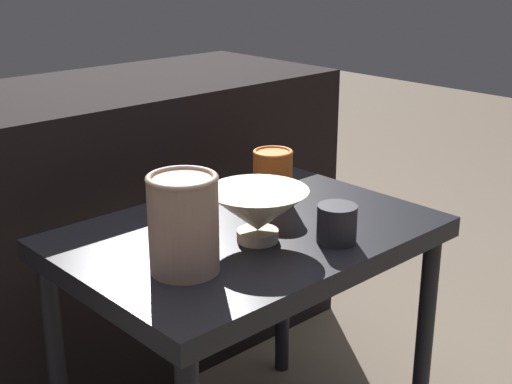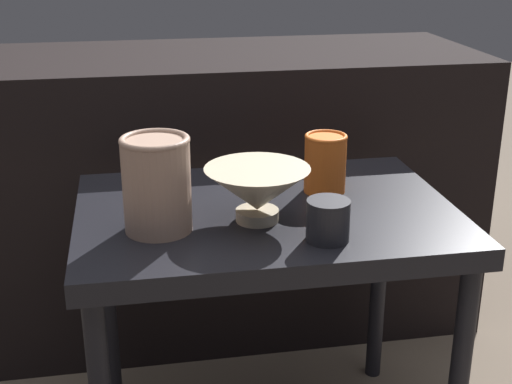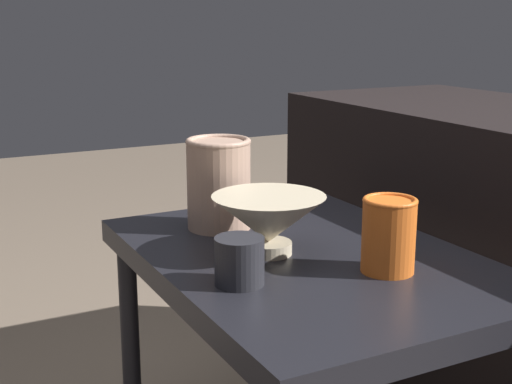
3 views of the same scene
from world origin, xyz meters
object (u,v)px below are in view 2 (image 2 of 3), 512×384
cup (328,220)px  vase_textured_left (157,183)px  bowl (257,190)px  vase_colorful_right (325,162)px

cup → vase_textured_left: bearing=161.3°
bowl → cup: bowl is taller
vase_textured_left → vase_colorful_right: size_ratio=1.44×
vase_textured_left → vase_colorful_right: 0.35m
bowl → vase_textured_left: (-0.17, -0.01, 0.03)m
vase_textured_left → bowl: bearing=3.1°
vase_textured_left → cup: bearing=-18.7°
vase_textured_left → cup: 0.29m
bowl → vase_colorful_right: (0.16, 0.12, 0.00)m
bowl → vase_colorful_right: vase_colorful_right is taller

